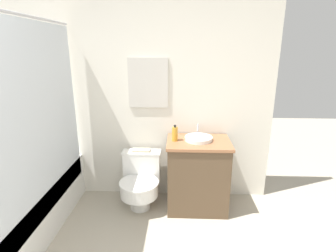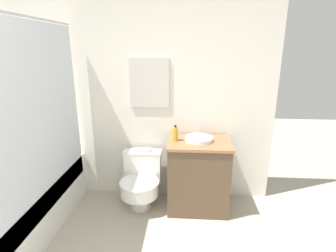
% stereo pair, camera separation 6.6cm
% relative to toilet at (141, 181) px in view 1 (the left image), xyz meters
% --- Properties ---
extents(wall_back, '(3.32, 0.07, 2.50)m').
position_rel_toilet_xyz_m(wall_back, '(-0.18, 0.29, 0.95)').
color(wall_back, silver).
rests_on(wall_back, ground_plane).
extents(shower_area, '(0.60, 1.60, 1.98)m').
position_rel_toilet_xyz_m(shower_area, '(-1.03, -0.53, -0.00)').
color(shower_area, white).
rests_on(shower_area, ground_plane).
extents(toilet, '(0.44, 0.54, 0.61)m').
position_rel_toilet_xyz_m(toilet, '(0.00, 0.00, 0.00)').
color(toilet, white).
rests_on(toilet, ground_plane).
extents(vanity, '(0.67, 0.51, 0.79)m').
position_rel_toilet_xyz_m(vanity, '(0.63, -0.00, 0.09)').
color(vanity, brown).
rests_on(vanity, ground_plane).
extents(sink, '(0.29, 0.33, 0.13)m').
position_rel_toilet_xyz_m(sink, '(0.63, 0.02, 0.51)').
color(sink, white).
rests_on(sink, vanity).
extents(soap_bottle, '(0.06, 0.06, 0.17)m').
position_rel_toilet_xyz_m(soap_bottle, '(0.38, -0.01, 0.56)').
color(soap_bottle, gold).
rests_on(soap_bottle, vanity).
extents(book_on_tank, '(0.20, 0.10, 0.02)m').
position_rel_toilet_xyz_m(book_on_tank, '(-0.00, 0.14, 0.31)').
color(book_on_tank, beige).
rests_on(book_on_tank, toilet).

